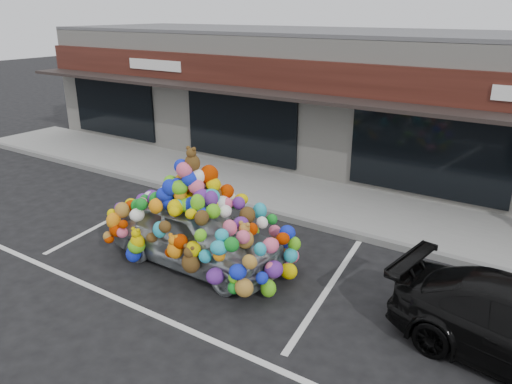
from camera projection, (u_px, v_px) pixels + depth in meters
The scene contains 8 objects.
ground at pixel (207, 254), 10.75m from camera, with size 90.00×90.00×0.00m, color black.
shop_building at pixel (365, 99), 16.59m from camera, with size 24.00×7.20×4.31m.
sidewalk at pixel (298, 196), 13.84m from camera, with size 26.00×3.00×0.15m, color gray.
kerb at pixel (269, 213), 12.67m from camera, with size 26.00×0.18×0.16m, color slate.
parking_stripe_left at pixel (113, 218), 12.57m from camera, with size 0.12×4.40×0.01m, color silver.
parking_stripe_mid at pixel (329, 287), 9.44m from camera, with size 0.12×4.40×0.01m, color silver.
lane_line at pixel (214, 341), 7.91m from camera, with size 14.00×0.12×0.01m, color silver.
toy_car at pixel (195, 227), 10.09m from camera, with size 2.80×4.12×2.39m.
Camera 1 is at (6.23, -7.42, 4.95)m, focal length 35.00 mm.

